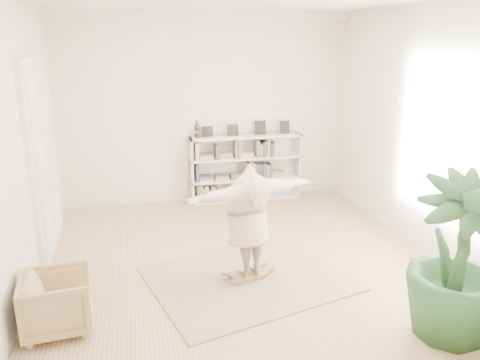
# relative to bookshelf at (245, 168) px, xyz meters

# --- Properties ---
(floor) EXTENTS (6.00, 6.00, 0.00)m
(floor) POSITION_rel_bookshelf_xyz_m (-0.74, -2.82, -0.64)
(floor) COLOR #A17553
(floor) RESTS_ON ground
(room_shell) EXTENTS (6.00, 6.00, 6.00)m
(room_shell) POSITION_rel_bookshelf_xyz_m (-0.74, 0.12, 2.87)
(room_shell) COLOR silver
(room_shell) RESTS_ON floor
(doors) EXTENTS (0.09, 1.78, 2.92)m
(doors) POSITION_rel_bookshelf_xyz_m (-3.45, -1.52, 0.76)
(doors) COLOR white
(doors) RESTS_ON floor
(bookshelf) EXTENTS (2.20, 0.35, 1.64)m
(bookshelf) POSITION_rel_bookshelf_xyz_m (0.00, 0.00, 0.00)
(bookshelf) COLOR silver
(bookshelf) RESTS_ON floor
(armchair) EXTENTS (0.80, 0.78, 0.67)m
(armchair) POSITION_rel_bookshelf_xyz_m (-3.04, -3.84, -0.30)
(armchair) COLOR tan
(armchair) RESTS_ON floor
(rug) EXTENTS (2.93, 2.58, 0.02)m
(rug) POSITION_rel_bookshelf_xyz_m (-0.73, -3.21, -0.63)
(rug) COLOR tan
(rug) RESTS_ON floor
(rocker_board) EXTENTS (0.53, 0.40, 0.10)m
(rocker_board) POSITION_rel_bookshelf_xyz_m (-0.73, -3.21, -0.57)
(rocker_board) COLOR brown
(rocker_board) RESTS_ON rug
(person) EXTENTS (1.93, 0.97, 1.51)m
(person) POSITION_rel_bookshelf_xyz_m (-0.73, -3.21, 0.24)
(person) COLOR beige
(person) RESTS_ON rocker_board
(houseplant) EXTENTS (1.18, 1.18, 1.81)m
(houseplant) POSITION_rel_bookshelf_xyz_m (1.10, -4.89, 0.27)
(houseplant) COLOR #2A5028
(houseplant) RESTS_ON floor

